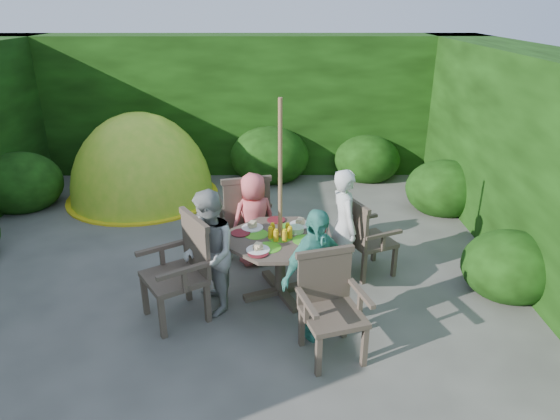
{
  "coord_description": "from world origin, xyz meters",
  "views": [
    {
      "loc": [
        0.74,
        -5.48,
        3.07
      ],
      "look_at": [
        0.77,
        -0.22,
        0.85
      ],
      "focal_mm": 32.0,
      "sensor_mm": 36.0,
      "label": 1
    }
  ],
  "objects_px": {
    "child_right": "(344,226)",
    "child_left": "(209,253)",
    "patio_table": "(281,246)",
    "dome_tent": "(144,197)",
    "parasol_pole": "(280,203)",
    "garden_chair_right": "(365,236)",
    "child_front": "(314,274)",
    "garden_chair_front": "(330,304)",
    "child_back": "(254,219)",
    "garden_chair_left": "(182,268)",
    "garden_chair_back": "(245,213)"
  },
  "relations": [
    {
      "from": "garden_chair_back",
      "to": "child_front",
      "type": "xyz_separation_m",
      "value": [
        0.77,
        -1.72,
        0.1
      ]
    },
    {
      "from": "child_right",
      "to": "child_front",
      "type": "distance_m",
      "value": 1.13
    },
    {
      "from": "garden_chair_front",
      "to": "dome_tent",
      "type": "relative_size",
      "value": 0.33
    },
    {
      "from": "patio_table",
      "to": "garden_chair_back",
      "type": "height_order",
      "value": "garden_chair_back"
    },
    {
      "from": "child_right",
      "to": "child_left",
      "type": "relative_size",
      "value": 1.02
    },
    {
      "from": "dome_tent",
      "to": "child_right",
      "type": "bearing_deg",
      "value": -41.54
    },
    {
      "from": "garden_chair_left",
      "to": "child_left",
      "type": "relative_size",
      "value": 0.78
    },
    {
      "from": "child_left",
      "to": "child_back",
      "type": "xyz_separation_m",
      "value": [
        0.41,
        1.05,
        -0.08
      ]
    },
    {
      "from": "garden_chair_back",
      "to": "dome_tent",
      "type": "height_order",
      "value": "dome_tent"
    },
    {
      "from": "garden_chair_left",
      "to": "parasol_pole",
      "type": "bearing_deg",
      "value": 79.37
    },
    {
      "from": "garden_chair_left",
      "to": "child_left",
      "type": "distance_m",
      "value": 0.31
    },
    {
      "from": "parasol_pole",
      "to": "child_front",
      "type": "bearing_deg",
      "value": -66.41
    },
    {
      "from": "patio_table",
      "to": "garden_chair_front",
      "type": "relative_size",
      "value": 1.66
    },
    {
      "from": "child_front",
      "to": "garden_chair_right",
      "type": "bearing_deg",
      "value": 20.96
    },
    {
      "from": "garden_chair_left",
      "to": "child_front",
      "type": "xyz_separation_m",
      "value": [
        1.32,
        -0.31,
        0.1
      ]
    },
    {
      "from": "child_right",
      "to": "patio_table",
      "type": "bearing_deg",
      "value": 101.51
    },
    {
      "from": "child_right",
      "to": "parasol_pole",
      "type": "bearing_deg",
      "value": 101.57
    },
    {
      "from": "child_left",
      "to": "garden_chair_front",
      "type": "bearing_deg",
      "value": 43.06
    },
    {
      "from": "child_right",
      "to": "child_back",
      "type": "distance_m",
      "value": 1.14
    },
    {
      "from": "garden_chair_right",
      "to": "dome_tent",
      "type": "distance_m",
      "value": 4.2
    },
    {
      "from": "garden_chair_left",
      "to": "garden_chair_back",
      "type": "xyz_separation_m",
      "value": [
        0.56,
        1.41,
        0.0
      ]
    },
    {
      "from": "child_back",
      "to": "garden_chair_left",
      "type": "bearing_deg",
      "value": 32.7
    },
    {
      "from": "child_front",
      "to": "child_left",
      "type": "bearing_deg",
      "value": 119.89
    },
    {
      "from": "patio_table",
      "to": "dome_tent",
      "type": "height_order",
      "value": "dome_tent"
    },
    {
      "from": "garden_chair_back",
      "to": "garden_chair_front",
      "type": "xyz_separation_m",
      "value": [
        0.9,
        -1.99,
        -0.05
      ]
    },
    {
      "from": "garden_chair_left",
      "to": "garden_chair_back",
      "type": "bearing_deg",
      "value": 125.13
    },
    {
      "from": "child_left",
      "to": "garden_chair_back",
      "type": "bearing_deg",
      "value": 150.74
    },
    {
      "from": "parasol_pole",
      "to": "child_left",
      "type": "distance_m",
      "value": 0.91
    },
    {
      "from": "patio_table",
      "to": "garden_chair_left",
      "type": "bearing_deg",
      "value": -157.19
    },
    {
      "from": "garden_chair_front",
      "to": "parasol_pole",
      "type": "bearing_deg",
      "value": 97.38
    },
    {
      "from": "garden_chair_right",
      "to": "child_back",
      "type": "bearing_deg",
      "value": 54.13
    },
    {
      "from": "garden_chair_left",
      "to": "garden_chair_back",
      "type": "distance_m",
      "value": 1.52
    },
    {
      "from": "child_left",
      "to": "dome_tent",
      "type": "relative_size",
      "value": 0.47
    },
    {
      "from": "garden_chair_front",
      "to": "patio_table",
      "type": "bearing_deg",
      "value": 97.17
    },
    {
      "from": "child_front",
      "to": "garden_chair_front",
      "type": "bearing_deg",
      "value": -103.16
    },
    {
      "from": "patio_table",
      "to": "garden_chair_right",
      "type": "xyz_separation_m",
      "value": [
        1.0,
        0.44,
        -0.1
      ]
    },
    {
      "from": "garden_chair_right",
      "to": "child_front",
      "type": "height_order",
      "value": "child_front"
    },
    {
      "from": "garden_chair_left",
      "to": "child_back",
      "type": "distance_m",
      "value": 1.34
    },
    {
      "from": "patio_table",
      "to": "child_left",
      "type": "relative_size",
      "value": 1.18
    },
    {
      "from": "garden_chair_front",
      "to": "child_left",
      "type": "xyz_separation_m",
      "value": [
        -1.18,
        0.68,
        0.16
      ]
    },
    {
      "from": "child_right",
      "to": "child_left",
      "type": "distance_m",
      "value": 1.6
    },
    {
      "from": "parasol_pole",
      "to": "garden_chair_right",
      "type": "bearing_deg",
      "value": 23.61
    },
    {
      "from": "garden_chair_left",
      "to": "patio_table",
      "type": "bearing_deg",
      "value": 79.42
    },
    {
      "from": "garden_chair_front",
      "to": "child_back",
      "type": "height_order",
      "value": "child_back"
    },
    {
      "from": "garden_chair_right",
      "to": "dome_tent",
      "type": "bearing_deg",
      "value": 28.7
    },
    {
      "from": "child_back",
      "to": "parasol_pole",
      "type": "bearing_deg",
      "value": 86.93
    },
    {
      "from": "parasol_pole",
      "to": "garden_chair_right",
      "type": "distance_m",
      "value": 1.26
    },
    {
      "from": "parasol_pole",
      "to": "child_back",
      "type": "xyz_separation_m",
      "value": [
        -0.32,
        0.73,
        -0.51
      ]
    },
    {
      "from": "garden_chair_front",
      "to": "child_back",
      "type": "distance_m",
      "value": 1.9
    },
    {
      "from": "garden_chair_back",
      "to": "garden_chair_left",
      "type": "bearing_deg",
      "value": 53.5
    }
  ]
}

